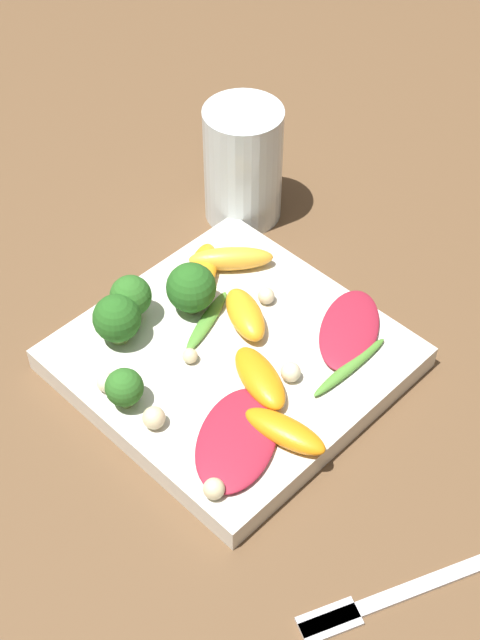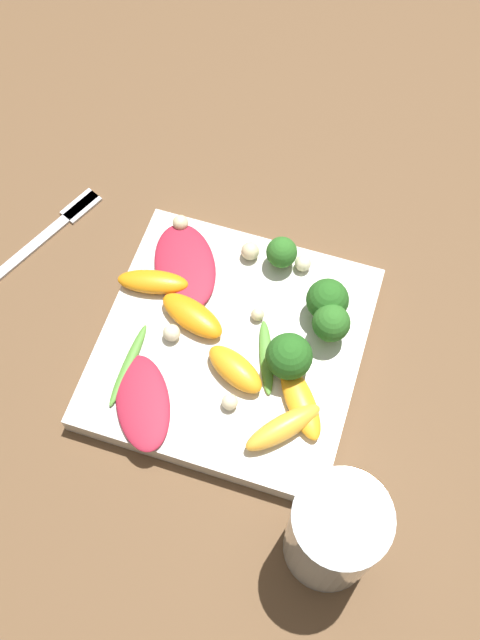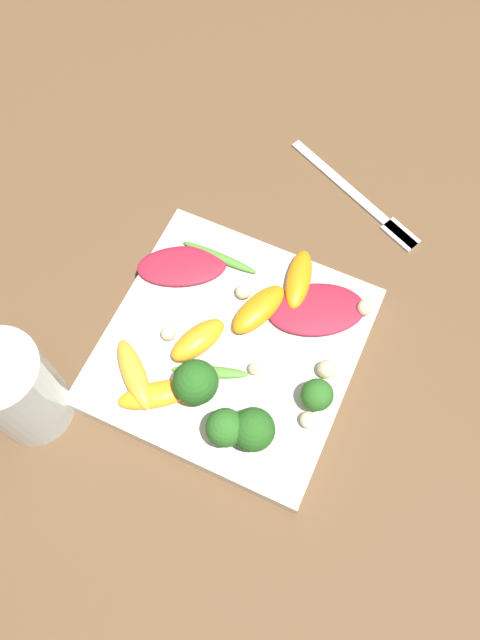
% 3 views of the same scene
% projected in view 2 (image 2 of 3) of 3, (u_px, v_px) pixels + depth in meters
% --- Properties ---
extents(ground_plane, '(2.40, 2.40, 0.00)m').
position_uv_depth(ground_plane, '(231.00, 352.00, 0.73)').
color(ground_plane, brown).
extents(plate, '(0.24, 0.24, 0.02)m').
position_uv_depth(plate, '(231.00, 347.00, 0.72)').
color(plate, silver).
rests_on(plate, ground_plane).
extents(drinking_glass, '(0.08, 0.08, 0.12)m').
position_uv_depth(drinking_glass, '(334.00, 533.00, 0.59)').
color(drinking_glass, silver).
rests_on(drinking_glass, ground_plane).
extents(fork, '(0.18, 0.09, 0.01)m').
position_uv_depth(fork, '(43.00, 236.00, 0.78)').
color(fork, silver).
rests_on(fork, ground_plane).
extents(radicchio_leaf_0, '(0.12, 0.10, 0.01)m').
position_uv_depth(radicchio_leaf_0, '(185.00, 266.00, 0.74)').
color(radicchio_leaf_0, maroon).
rests_on(radicchio_leaf_0, plate).
extents(radicchio_leaf_1, '(0.11, 0.09, 0.01)m').
position_uv_depth(radicchio_leaf_1, '(143.00, 402.00, 0.68)').
color(radicchio_leaf_1, maroon).
rests_on(radicchio_leaf_1, plate).
extents(orange_segment_0, '(0.05, 0.07, 0.02)m').
position_uv_depth(orange_segment_0, '(192.00, 316.00, 0.71)').
color(orange_segment_0, orange).
rests_on(orange_segment_0, plate).
extents(orange_segment_1, '(0.08, 0.07, 0.01)m').
position_uv_depth(orange_segment_1, '(301.00, 402.00, 0.67)').
color(orange_segment_1, orange).
rests_on(orange_segment_1, plate).
extents(orange_segment_2, '(0.04, 0.07, 0.02)m').
position_uv_depth(orange_segment_2, '(153.00, 282.00, 0.73)').
color(orange_segment_2, orange).
rests_on(orange_segment_2, plate).
extents(orange_segment_3, '(0.05, 0.07, 0.02)m').
position_uv_depth(orange_segment_3, '(235.00, 369.00, 0.68)').
color(orange_segment_3, orange).
rests_on(orange_segment_3, plate).
extents(orange_segment_4, '(0.07, 0.07, 0.02)m').
position_uv_depth(orange_segment_4, '(283.00, 427.00, 0.66)').
color(orange_segment_4, '#FCAD33').
rests_on(orange_segment_4, plate).
extents(broccoli_floret_0, '(0.04, 0.04, 0.05)m').
position_uv_depth(broccoli_floret_0, '(327.00, 300.00, 0.70)').
color(broccoli_floret_0, '#7A9E51').
rests_on(broccoli_floret_0, plate).
extents(broccoli_floret_1, '(0.04, 0.04, 0.05)m').
position_uv_depth(broccoli_floret_1, '(289.00, 357.00, 0.67)').
color(broccoli_floret_1, '#7A9E51').
rests_on(broccoli_floret_1, plate).
extents(broccoli_floret_2, '(0.03, 0.03, 0.04)m').
position_uv_depth(broccoli_floret_2, '(282.00, 253.00, 0.73)').
color(broccoli_floret_2, '#7A9E51').
rests_on(broccoli_floret_2, plate).
extents(broccoli_floret_3, '(0.04, 0.04, 0.05)m').
position_uv_depth(broccoli_floret_3, '(331.00, 324.00, 0.69)').
color(broccoli_floret_3, '#84AD5B').
rests_on(broccoli_floret_3, plate).
extents(arugula_sprig_0, '(0.08, 0.04, 0.01)m').
position_uv_depth(arugula_sprig_0, '(266.00, 357.00, 0.70)').
color(arugula_sprig_0, '#518E33').
rests_on(arugula_sprig_0, plate).
extents(arugula_sprig_1, '(0.09, 0.01, 0.01)m').
position_uv_depth(arugula_sprig_1, '(128.00, 365.00, 0.69)').
color(arugula_sprig_1, '#518E33').
rests_on(arugula_sprig_1, plate).
extents(macadamia_nut_0, '(0.01, 0.01, 0.01)m').
position_uv_depth(macadamia_nut_0, '(258.00, 314.00, 0.71)').
color(macadamia_nut_0, beige).
rests_on(macadamia_nut_0, plate).
extents(macadamia_nut_1, '(0.02, 0.02, 0.02)m').
position_uv_depth(macadamia_nut_1, '(250.00, 251.00, 0.74)').
color(macadamia_nut_1, beige).
rests_on(macadamia_nut_1, plate).
extents(macadamia_nut_2, '(0.02, 0.02, 0.02)m').
position_uv_depth(macadamia_nut_2, '(303.00, 263.00, 0.74)').
color(macadamia_nut_2, beige).
rests_on(macadamia_nut_2, plate).
extents(macadamia_nut_3, '(0.02, 0.02, 0.02)m').
position_uv_depth(macadamia_nut_3, '(230.00, 402.00, 0.67)').
color(macadamia_nut_3, beige).
rests_on(macadamia_nut_3, plate).
extents(macadamia_nut_4, '(0.02, 0.02, 0.02)m').
position_uv_depth(macadamia_nut_4, '(172.00, 333.00, 0.70)').
color(macadamia_nut_4, beige).
rests_on(macadamia_nut_4, plate).
extents(macadamia_nut_5, '(0.02, 0.02, 0.02)m').
position_uv_depth(macadamia_nut_5, '(180.00, 223.00, 0.76)').
color(macadamia_nut_5, beige).
rests_on(macadamia_nut_5, plate).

